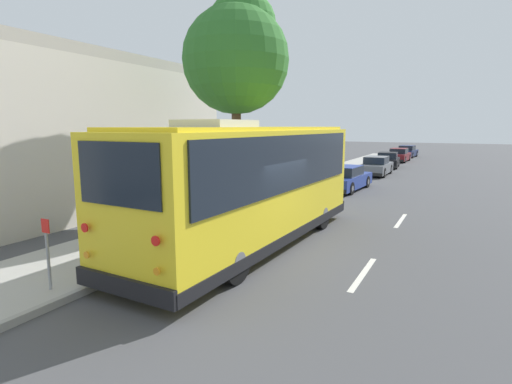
{
  "coord_description": "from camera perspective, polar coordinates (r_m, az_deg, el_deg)",
  "views": [
    {
      "loc": [
        -9.42,
        -4.66,
        3.41
      ],
      "look_at": [
        1.86,
        1.25,
        1.3
      ],
      "focal_mm": 28.0,
      "sensor_mm": 36.0,
      "label": 1
    }
  ],
  "objects": [
    {
      "name": "parked_sedan_maroon",
      "position": [
        41.26,
        19.75,
        4.95
      ],
      "size": [
        4.48,
        1.77,
        1.29
      ],
      "rotation": [
        0.0,
        0.0,
        -0.02
      ],
      "color": "maroon",
      "rests_on": "ground"
    },
    {
      "name": "sign_post_far",
      "position": [
        10.1,
        -19.66,
        -6.73
      ],
      "size": [
        0.06,
        0.06,
        1.09
      ],
      "color": "gray",
      "rests_on": "sidewalk_slab"
    },
    {
      "name": "building_backdrop",
      "position": [
        17.99,
        -31.8,
        6.37
      ],
      "size": [
        17.03,
        7.74,
        6.17
      ],
      "color": "beige",
      "rests_on": "ground"
    },
    {
      "name": "parked_sedan_gray",
      "position": [
        29.34,
        16.81,
        3.53
      ],
      "size": [
        4.34,
        1.72,
        1.32
      ],
      "rotation": [
        0.0,
        0.0,
        0.0
      ],
      "color": "slate",
      "rests_on": "ground"
    },
    {
      "name": "lane_stripe_ahead",
      "position": [
        15.52,
        19.97,
        -3.85
      ],
      "size": [
        2.4,
        0.14,
        0.01
      ],
      "primitive_type": "cube",
      "color": "silver",
      "rests_on": "ground"
    },
    {
      "name": "lane_stripe_mid",
      "position": [
        9.83,
        15.05,
        -11.21
      ],
      "size": [
        2.4,
        0.14,
        0.01
      ],
      "primitive_type": "cube",
      "color": "silver",
      "rests_on": "ground"
    },
    {
      "name": "ground_plane",
      "position": [
        11.05,
        1.27,
        -8.56
      ],
      "size": [
        160.0,
        160.0,
        0.0
      ],
      "primitive_type": "plane",
      "color": "#474749"
    },
    {
      "name": "sidewalk_slab",
      "position": [
        13.0,
        -13.4,
        -5.71
      ],
      "size": [
        80.0,
        3.09,
        0.15
      ],
      "primitive_type": "cube",
      "color": "#A3A099",
      "rests_on": "ground"
    },
    {
      "name": "parked_sedan_black",
      "position": [
        35.04,
        18.3,
        4.3
      ],
      "size": [
        4.31,
        2.0,
        1.26
      ],
      "rotation": [
        0.0,
        0.0,
        0.08
      ],
      "color": "black",
      "rests_on": "ground"
    },
    {
      "name": "shuttle_bus",
      "position": [
        11.27,
        -0.72,
        1.76
      ],
      "size": [
        9.72,
        2.85,
        3.55
      ],
      "rotation": [
        0.0,
        0.0,
        -0.03
      ],
      "color": "yellow",
      "rests_on": "ground"
    },
    {
      "name": "parked_sedan_blue",
      "position": [
        22.04,
        12.54,
        1.87
      ],
      "size": [
        4.74,
        2.01,
        1.3
      ],
      "rotation": [
        0.0,
        0.0,
        -0.06
      ],
      "color": "navy",
      "rests_on": "ground"
    },
    {
      "name": "curb_strip",
      "position": [
        12.03,
        -7.54,
        -6.76
      ],
      "size": [
        80.0,
        0.14,
        0.15
      ],
      "primitive_type": "cube",
      "color": "gray",
      "rests_on": "ground"
    },
    {
      "name": "street_tree",
      "position": [
        15.65,
        -2.7,
        19.18
      ],
      "size": [
        3.95,
        3.95,
        8.24
      ],
      "color": "brown",
      "rests_on": "sidewalk_slab"
    },
    {
      "name": "fire_hydrant",
      "position": [
        17.84,
        3.68,
        0.17
      ],
      "size": [
        0.22,
        0.22,
        0.81
      ],
      "color": "gold",
      "rests_on": "sidewalk_slab"
    },
    {
      "name": "sign_post_near",
      "position": [
        9.05,
        -27.61,
        -7.78
      ],
      "size": [
        0.06,
        0.22,
        1.46
      ],
      "color": "gray",
      "rests_on": "sidewalk_slab"
    },
    {
      "name": "parked_sedan_navy",
      "position": [
        47.37,
        20.78,
        5.39
      ],
      "size": [
        4.25,
        1.95,
        1.3
      ],
      "rotation": [
        0.0,
        0.0,
        -0.07
      ],
      "color": "#19234C",
      "rests_on": "ground"
    }
  ]
}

